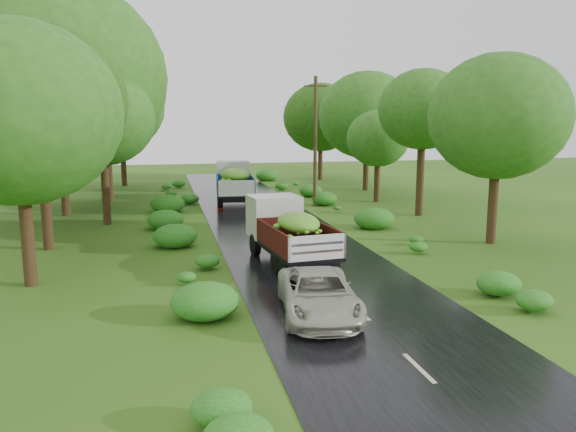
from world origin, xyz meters
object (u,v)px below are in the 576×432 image
object	(u,v)px
truck_far	(234,181)
utility_pole	(315,140)
car	(319,294)
truck_near	(287,228)

from	to	relation	value
truck_far	utility_pole	xyz separation A→B (m)	(5.11, -2.40, 2.79)
car	utility_pole	world-z (taller)	utility_pole
truck_near	car	size ratio (longest dim) A/B	1.33
car	utility_pole	size ratio (longest dim) A/B	0.54
truck_near	utility_pole	size ratio (longest dim) A/B	0.72
truck_near	utility_pole	bearing A→B (deg)	64.43
truck_far	car	bearing A→B (deg)	-86.33
truck_far	car	world-z (taller)	truck_far
car	utility_pole	distance (m)	21.75
truck_far	car	size ratio (longest dim) A/B	1.49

